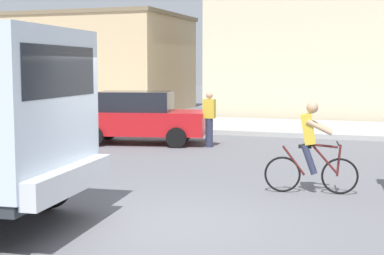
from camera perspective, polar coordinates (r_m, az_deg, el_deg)
The scene contains 7 objects.
ground_plane at distance 8.81m, azimuth -3.38°, elevation -9.50°, with size 120.00×120.00×0.00m, color slate.
sidewalk_far at distance 21.87m, azimuth 10.44°, elevation -0.02°, with size 80.00×5.00×0.16m, color #ADADA8.
cyclist at distance 10.93m, azimuth 11.68°, elevation -1.95°, with size 1.72×0.54×1.72m.
car_white_mid at distance 17.75m, azimuth -5.26°, elevation 1.04°, with size 4.27×2.52×1.60m.
pedestrian_near_kerb at distance 16.88m, azimuth 1.72°, elevation 0.91°, with size 0.34×0.22×1.62m.
building_corner_left at distance 32.45m, azimuth -10.39°, elevation 6.33°, with size 10.56×7.19×5.12m.
building_mid_block at distance 27.27m, azimuth 14.73°, elevation 6.86°, with size 11.94×5.53×5.66m.
Camera 1 is at (3.26, -7.84, 2.36)m, focal length 53.90 mm.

